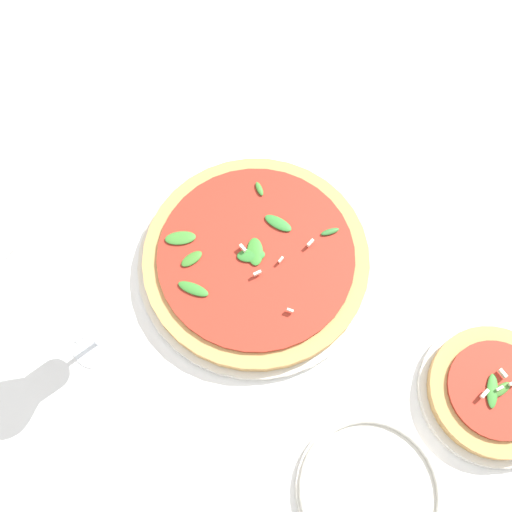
% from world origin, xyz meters
% --- Properties ---
extents(ground_plane, '(6.00, 6.00, 0.00)m').
position_xyz_m(ground_plane, '(0.00, 0.00, 0.00)').
color(ground_plane, white).
extents(pizza_arugula_main, '(0.35, 0.35, 0.05)m').
position_xyz_m(pizza_arugula_main, '(0.03, -0.03, 0.02)').
color(pizza_arugula_main, silver).
rests_on(pizza_arugula_main, ground_plane).
extents(pizza_personal_side, '(0.20, 0.20, 0.05)m').
position_xyz_m(pizza_personal_side, '(-0.03, 0.33, 0.02)').
color(pizza_personal_side, silver).
rests_on(pizza_personal_side, ground_plane).
extents(wine_glass, '(0.08, 0.08, 0.16)m').
position_xyz_m(wine_glass, '(0.27, -0.13, 0.11)').
color(wine_glass, white).
rests_on(wine_glass, ground_plane).
extents(side_plate_white, '(0.19, 0.19, 0.02)m').
position_xyz_m(side_plate_white, '(0.18, 0.28, 0.01)').
color(side_plate_white, silver).
rests_on(side_plate_white, ground_plane).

